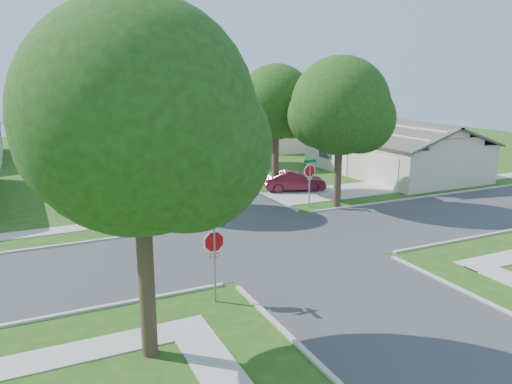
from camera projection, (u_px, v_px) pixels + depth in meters
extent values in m
plane|color=#194713|center=(274.00, 242.00, 23.14)|extent=(100.00, 100.00, 0.00)
cube|color=#333335|center=(274.00, 242.00, 23.14)|extent=(7.00, 100.00, 0.02)
cube|color=#9E9B91|center=(208.00, 154.00, 48.56)|extent=(1.20, 40.00, 0.04)
cube|color=#9E9B91|center=(76.00, 163.00, 43.49)|extent=(1.20, 40.00, 0.04)
cube|color=#9E9B91|center=(332.00, 193.00, 32.66)|extent=(8.80, 3.60, 0.05)
cube|color=gray|center=(215.00, 264.00, 16.74)|extent=(0.06, 0.06, 2.70)
cylinder|color=white|center=(214.00, 242.00, 16.56)|extent=(1.05, 0.02, 1.05)
cylinder|color=#B60C11|center=(214.00, 242.00, 16.56)|extent=(0.90, 0.03, 0.90)
cube|color=#B60C11|center=(214.00, 255.00, 16.67)|extent=(0.34, 0.03, 0.12)
cube|color=white|center=(214.00, 255.00, 16.67)|extent=(0.30, 0.03, 0.08)
cube|color=#0C5426|center=(214.00, 225.00, 16.43)|extent=(0.80, 0.02, 0.16)
cube|color=#0C5426|center=(214.00, 220.00, 16.39)|extent=(0.02, 0.80, 0.16)
cube|color=gray|center=(309.00, 184.00, 28.92)|extent=(0.06, 0.06, 2.70)
cylinder|color=white|center=(310.00, 171.00, 28.74)|extent=(1.05, 0.02, 1.05)
cylinder|color=#B60C11|center=(310.00, 171.00, 28.74)|extent=(0.90, 0.03, 0.90)
cube|color=#B60C11|center=(310.00, 179.00, 28.84)|extent=(0.34, 0.03, 0.12)
cube|color=white|center=(310.00, 179.00, 28.84)|extent=(0.30, 0.03, 0.08)
cube|color=#0C5426|center=(310.00, 161.00, 28.61)|extent=(0.80, 0.02, 0.16)
cube|color=#0C5426|center=(310.00, 158.00, 28.56)|extent=(0.02, 0.80, 0.16)
cylinder|color=#38281C|center=(275.00, 162.00, 32.56)|extent=(0.44, 0.44, 3.95)
sphere|color=#1B360D|center=(276.00, 102.00, 31.67)|extent=(4.80, 4.80, 4.80)
sphere|color=#1B360D|center=(291.00, 111.00, 31.73)|extent=(3.46, 3.46, 3.46)
sphere|color=#1B360D|center=(262.00, 109.00, 32.01)|extent=(3.26, 3.26, 3.26)
cylinder|color=#38281C|center=(212.00, 139.00, 43.09)|extent=(0.44, 0.44, 4.30)
sphere|color=#1B360D|center=(210.00, 87.00, 42.08)|extent=(5.40, 5.40, 5.40)
sphere|color=#1B360D|center=(223.00, 96.00, 42.16)|extent=(3.89, 3.89, 3.89)
sphere|color=#1B360D|center=(199.00, 94.00, 42.47)|extent=(3.67, 3.67, 3.67)
cylinder|color=#38281C|center=(170.00, 126.00, 54.54)|extent=(0.44, 0.44, 4.20)
sphere|color=#1B360D|center=(169.00, 87.00, 53.60)|extent=(5.00, 5.00, 5.00)
sphere|color=#1B360D|center=(178.00, 93.00, 53.66)|extent=(3.60, 3.60, 3.60)
sphere|color=#1B360D|center=(161.00, 92.00, 53.95)|extent=(3.40, 3.40, 3.40)
cylinder|color=#38281C|center=(130.00, 172.00, 28.63)|extent=(0.44, 0.44, 4.25)
sphere|color=#1B360D|center=(126.00, 97.00, 27.65)|extent=(5.20, 5.20, 5.20)
sphere|color=#1B360D|center=(145.00, 109.00, 27.72)|extent=(3.74, 3.74, 3.74)
sphere|color=#1B360D|center=(110.00, 106.00, 28.02)|extent=(3.54, 3.54, 3.54)
cylinder|color=#38281C|center=(99.00, 144.00, 39.17)|extent=(0.44, 0.44, 4.44)
sphere|color=#1B360D|center=(95.00, 85.00, 38.13)|extent=(5.60, 5.60, 5.60)
sphere|color=#1B360D|center=(110.00, 95.00, 38.20)|extent=(4.03, 4.03, 4.03)
sphere|color=#1B360D|center=(83.00, 93.00, 38.52)|extent=(3.81, 3.81, 3.81)
cylinder|color=#38281C|center=(80.00, 131.00, 50.67)|extent=(0.44, 0.44, 3.90)
sphere|color=#1B360D|center=(77.00, 93.00, 49.81)|extent=(4.60, 4.60, 4.60)
sphere|color=#1B360D|center=(87.00, 99.00, 49.87)|extent=(3.31, 3.31, 3.31)
sphere|color=#1B360D|center=(70.00, 98.00, 50.13)|extent=(3.13, 3.13, 3.13)
cylinder|color=#38281C|center=(147.00, 286.00, 13.40)|extent=(0.44, 0.44, 4.04)
sphere|color=#1B360D|center=(138.00, 117.00, 12.36)|extent=(6.00, 6.00, 6.00)
sphere|color=#1B360D|center=(186.00, 147.00, 12.44)|extent=(4.32, 4.32, 4.32)
sphere|color=#1B360D|center=(97.00, 139.00, 12.79)|extent=(4.08, 4.08, 4.08)
cylinder|color=#38281C|center=(338.00, 177.00, 29.05)|extent=(0.44, 0.44, 3.54)
sphere|color=#1B360D|center=(340.00, 106.00, 28.11)|extent=(5.60, 5.60, 5.60)
sphere|color=#1B360D|center=(360.00, 118.00, 28.18)|extent=(4.03, 4.03, 4.03)
sphere|color=#1B360D|center=(321.00, 115.00, 28.50)|extent=(3.81, 3.81, 3.81)
cube|color=beige|center=(391.00, 155.00, 39.14)|extent=(8.00, 13.00, 2.80)
cube|color=#44403A|center=(413.00, 128.00, 39.50)|extent=(4.42, 13.60, 1.56)
cube|color=#44403A|center=(372.00, 130.00, 37.84)|extent=(4.42, 13.60, 1.56)
cube|color=silver|center=(382.00, 172.00, 34.11)|extent=(0.06, 3.20, 2.20)
cube|color=silver|center=(344.00, 163.00, 38.14)|extent=(0.06, 0.90, 2.00)
cube|color=#1E2633|center=(325.00, 151.00, 40.30)|extent=(0.06, 1.80, 1.10)
cube|color=beige|center=(283.00, 132.00, 54.99)|extent=(8.00, 13.00, 2.80)
cube|color=#44403A|center=(299.00, 113.00, 55.35)|extent=(4.42, 13.60, 1.56)
cube|color=#44403A|center=(267.00, 114.00, 53.69)|extent=(4.42, 13.60, 1.56)
cube|color=silver|center=(266.00, 141.00, 49.95)|extent=(0.06, 3.20, 2.20)
cube|color=silver|center=(247.00, 137.00, 53.98)|extent=(0.06, 0.90, 2.00)
cube|color=#1E2633|center=(238.00, 129.00, 56.15)|extent=(0.06, 1.80, 1.10)
cube|color=silver|center=(0.00, 152.00, 42.66)|extent=(0.06, 3.20, 2.20)
cube|color=silver|center=(1.00, 147.00, 46.69)|extent=(0.06, 0.90, 2.00)
cube|color=#1E2633|center=(1.00, 138.00, 48.85)|extent=(0.06, 1.80, 1.10)
imported|color=#541122|center=(295.00, 181.00, 33.14)|extent=(4.27, 2.57, 1.33)
imported|color=black|center=(148.00, 145.00, 49.93)|extent=(1.71, 3.95, 1.33)
imported|color=black|center=(88.00, 136.00, 57.92)|extent=(1.93, 4.43, 1.27)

